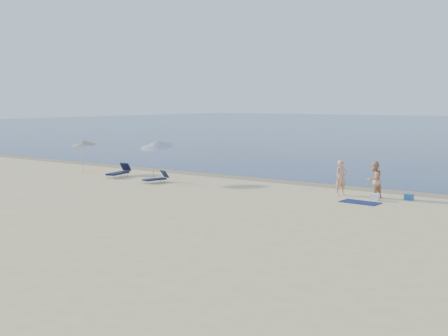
% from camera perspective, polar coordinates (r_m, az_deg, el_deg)
% --- Properties ---
extents(wet_sand_strip, '(240.00, 1.60, 0.00)m').
position_cam_1_polar(wet_sand_strip, '(32.30, 7.86, -1.53)').
color(wet_sand_strip, '#847254').
rests_on(wet_sand_strip, ground).
extents(person_left, '(0.69, 0.77, 1.76)m').
position_cam_1_polar(person_left, '(28.33, 11.82, -0.98)').
color(person_left, tan).
rests_on(person_left, ground).
extents(person_right, '(0.90, 1.03, 1.78)m').
position_cam_1_polar(person_right, '(27.86, 15.01, -1.18)').
color(person_right, tan).
rests_on(person_right, ground).
extents(beach_towel, '(1.80, 1.07, 0.03)m').
position_cam_1_polar(beach_towel, '(26.63, 13.65, -3.41)').
color(beach_towel, '#0E1648').
rests_on(beach_towel, ground).
extents(white_bag, '(0.41, 0.36, 0.33)m').
position_cam_1_polar(white_bag, '(27.30, 15.08, -2.88)').
color(white_bag, white).
rests_on(white_bag, ground).
extents(blue_cooler, '(0.41, 0.30, 0.28)m').
position_cam_1_polar(blue_cooler, '(27.94, 18.27, -2.82)').
color(blue_cooler, '#2158B4').
rests_on(blue_cooler, ground).
extents(umbrella_near, '(2.11, 2.13, 2.61)m').
position_cam_1_polar(umbrella_near, '(32.70, -6.83, 2.46)').
color(umbrella_near, silver).
rests_on(umbrella_near, ground).
extents(umbrella_far, '(2.14, 2.15, 2.21)m').
position_cam_1_polar(umbrella_far, '(37.94, -14.11, 2.50)').
color(umbrella_far, silver).
rests_on(umbrella_far, ground).
extents(lounger_left, '(0.91, 1.95, 0.83)m').
position_cam_1_polar(lounger_left, '(35.21, -10.60, -0.41)').
color(lounger_left, '#131835').
rests_on(lounger_left, ground).
extents(lounger_right, '(0.94, 1.62, 0.68)m').
position_cam_1_polar(lounger_right, '(32.42, -6.90, -1.05)').
color(lounger_right, '#151A3C').
rests_on(lounger_right, ground).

